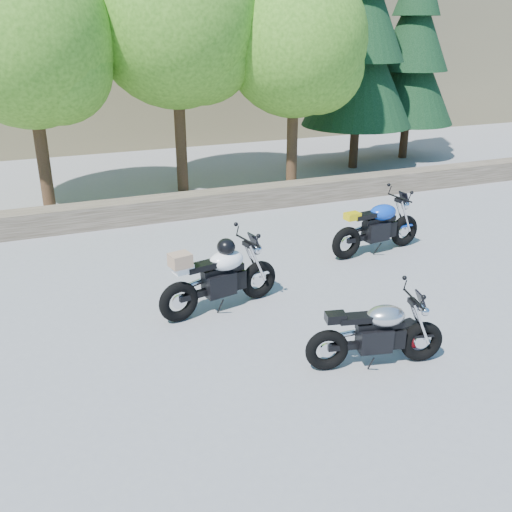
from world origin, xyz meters
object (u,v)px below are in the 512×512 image
Objects in this scene: silver_bike at (377,334)px; white_bike at (219,276)px; backpack at (407,334)px; blue_bike at (377,227)px.

white_bike is (-1.33, 2.17, 0.10)m from silver_bike.
silver_bike is 0.75m from backpack.
backpack is at bearing 33.11° from silver_bike.
silver_bike is 5.19× the size of backpack.
backpack is (-1.49, -3.05, -0.32)m from blue_bike.
blue_bike is 5.84× the size of backpack.
silver_bike is at bearing -166.65° from backpack.
white_bike reaches higher than backpack.
silver_bike is 0.90× the size of white_bike.
blue_bike is (2.14, 3.29, 0.05)m from silver_bike.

